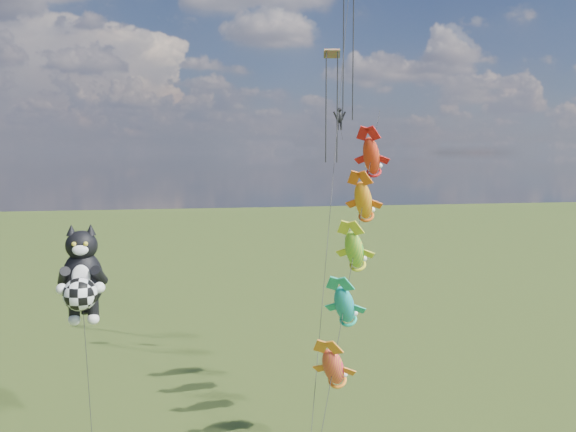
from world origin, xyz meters
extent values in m
cylinder|color=black|center=(3.06, 6.30, 3.83)|extent=(0.65, 2.71, 7.38)
ellipsoid|color=black|center=(2.76, 7.90, 8.92)|extent=(2.21, 1.94, 2.80)
ellipsoid|color=black|center=(2.76, 7.82, 10.58)|extent=(1.73, 1.62, 1.42)
cone|color=black|center=(2.32, 7.82, 11.33)|extent=(0.58, 0.58, 0.53)
cone|color=black|center=(3.20, 7.82, 11.33)|extent=(0.58, 0.58, 0.53)
ellipsoid|color=white|center=(2.76, 7.25, 10.45)|extent=(0.80, 0.51, 0.51)
ellipsoid|color=white|center=(2.76, 7.25, 9.18)|extent=(0.93, 0.50, 1.16)
sphere|color=gold|center=(2.49, 7.19, 10.74)|extent=(0.21, 0.21, 0.21)
sphere|color=gold|center=(3.02, 7.19, 10.74)|extent=(0.21, 0.21, 0.21)
sphere|color=white|center=(1.93, 6.98, 8.70)|extent=(0.53, 0.53, 0.53)
sphere|color=white|center=(3.59, 6.98, 8.70)|extent=(0.53, 0.53, 0.53)
sphere|color=white|center=(2.32, 7.77, 7.03)|extent=(0.56, 0.56, 0.56)
sphere|color=white|center=(3.20, 7.77, 7.03)|extent=(0.56, 0.56, 0.56)
sphere|color=white|center=(2.76, 6.72, 8.48)|extent=(1.54, 1.54, 1.54)
cylinder|color=black|center=(15.90, 7.66, 8.83)|extent=(7.77, 13.82, 17.38)
ellipsoid|color=red|center=(14.20, 4.63, 5.01)|extent=(2.10, 2.73, 2.73)
ellipsoid|color=#1992BF|center=(15.28, 6.56, 7.44)|extent=(2.10, 2.73, 2.73)
ellipsoid|color=green|center=(16.36, 8.49, 9.87)|extent=(2.10, 2.73, 2.73)
ellipsoid|color=yellow|center=(17.45, 10.42, 12.30)|extent=(2.10, 2.73, 2.73)
ellipsoid|color=#E55019|center=(18.53, 12.35, 14.73)|extent=(2.10, 2.73, 2.73)
cylinder|color=black|center=(15.99, 11.69, 12.85)|extent=(6.46, 15.84, 25.42)
cube|color=green|center=(17.36, 17.02, 21.24)|extent=(1.15, 0.96, 0.57)
cylinder|color=black|center=(17.00, 17.02, 17.67)|extent=(0.08, 0.08, 7.15)
cylinder|color=black|center=(17.72, 17.02, 17.67)|extent=(0.08, 0.08, 7.15)
cylinder|color=black|center=(18.87, 19.60, 21.86)|extent=(0.08, 0.08, 9.76)
cylinder|color=black|center=(19.53, 19.60, 21.86)|extent=(0.08, 0.08, 9.76)
camera|label=1|loc=(6.49, -23.39, 14.93)|focal=40.00mm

